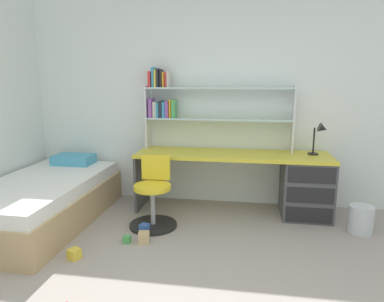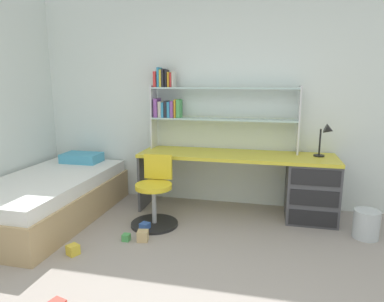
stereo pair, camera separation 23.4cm
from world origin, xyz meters
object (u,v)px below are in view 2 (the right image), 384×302
(toy_block_yellow_1, at_px, (73,250))
(bookshelf_hutch, at_px, (199,104))
(toy_block_green_0, at_px, (126,237))
(desk, at_px, (289,183))
(toy_block_natural_5, at_px, (143,236))
(bed_platform, at_px, (49,197))
(desk_lamp, at_px, (327,135))
(waste_bin, at_px, (366,224))
(swivel_chair, at_px, (155,199))
(toy_block_blue_2, at_px, (145,227))

(toy_block_yellow_1, bearing_deg, bookshelf_hutch, 62.05)
(bookshelf_hutch, relative_size, toy_block_green_0, 25.61)
(bookshelf_hutch, distance_m, toy_block_green_0, 1.82)
(bookshelf_hutch, bearing_deg, desk, -9.73)
(toy_block_natural_5, bearing_deg, bed_platform, 166.37)
(bookshelf_hutch, height_order, desk_lamp, bookshelf_hutch)
(desk_lamp, bearing_deg, waste_bin, -50.41)
(toy_block_green_0, xyz_separation_m, toy_block_natural_5, (0.16, 0.04, 0.02))
(desk, bearing_deg, waste_bin, -28.42)
(toy_block_natural_5, bearing_deg, swivel_chair, 91.82)
(swivel_chair, bearing_deg, toy_block_blue_2, -103.24)
(bed_platform, bearing_deg, waste_bin, 4.56)
(bed_platform, bearing_deg, toy_block_green_0, -17.30)
(toy_block_blue_2, height_order, toy_block_natural_5, toy_block_natural_5)
(bookshelf_hutch, bearing_deg, toy_block_natural_5, -105.11)
(desk, relative_size, toy_block_blue_2, 25.13)
(desk_lamp, relative_size, swivel_chair, 0.50)
(swivel_chair, distance_m, toy_block_natural_5, 0.48)
(bookshelf_hutch, bearing_deg, bed_platform, -151.13)
(toy_block_yellow_1, bearing_deg, bed_platform, 136.07)
(toy_block_yellow_1, distance_m, toy_block_blue_2, 0.78)
(swivel_chair, bearing_deg, bookshelf_hutch, 66.44)
(swivel_chair, relative_size, waste_bin, 2.62)
(bookshelf_hutch, height_order, toy_block_green_0, bookshelf_hutch)
(toy_block_yellow_1, bearing_deg, swivel_chair, 58.30)
(swivel_chair, bearing_deg, desk, 21.42)
(waste_bin, distance_m, toy_block_green_0, 2.43)
(toy_block_natural_5, bearing_deg, bookshelf_hutch, 74.89)
(bed_platform, relative_size, toy_block_blue_2, 22.02)
(waste_bin, bearing_deg, toy_block_green_0, -165.25)
(waste_bin, relative_size, toy_block_green_0, 4.12)
(desk_lamp, relative_size, waste_bin, 1.31)
(waste_bin, bearing_deg, swivel_chair, -175.76)
(waste_bin, bearing_deg, desk_lamp, 129.59)
(waste_bin, bearing_deg, desk, 151.58)
(bed_platform, xyz_separation_m, toy_block_green_0, (1.10, -0.34, -0.22))
(toy_block_green_0, relative_size, toy_block_blue_2, 0.77)
(toy_block_green_0, bearing_deg, desk, 32.63)
(waste_bin, xyz_separation_m, toy_block_blue_2, (-2.24, -0.36, -0.10))
(bed_platform, bearing_deg, toy_block_yellow_1, -43.93)
(bookshelf_hutch, distance_m, toy_block_blue_2, 1.62)
(toy_block_yellow_1, bearing_deg, toy_block_blue_2, 53.48)
(desk, bearing_deg, swivel_chair, -158.58)
(desk_lamp, height_order, swivel_chair, desk_lamp)
(bed_platform, relative_size, toy_block_green_0, 28.45)
(desk, relative_size, bed_platform, 1.14)
(bookshelf_hutch, height_order, bed_platform, bookshelf_hutch)
(toy_block_natural_5, bearing_deg, toy_block_yellow_1, -142.11)
(desk_lamp, bearing_deg, bed_platform, -166.67)
(desk_lamp, distance_m, toy_block_yellow_1, 2.90)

